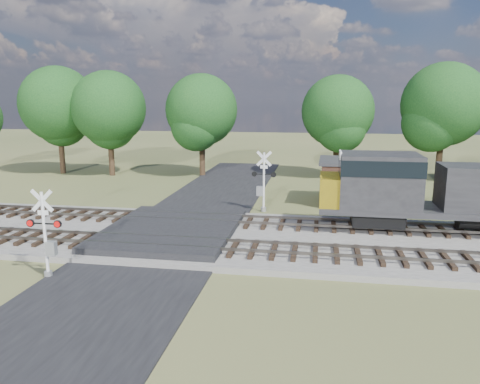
# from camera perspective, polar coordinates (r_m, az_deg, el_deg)

# --- Properties ---
(ground) EXTENTS (160.00, 160.00, 0.00)m
(ground) POSITION_cam_1_polar(r_m,az_deg,el_deg) (26.18, -8.68, -5.75)
(ground) COLOR #46512B
(ground) RESTS_ON ground
(ballast_bed) EXTENTS (140.00, 10.00, 0.30)m
(ballast_bed) POSITION_cam_1_polar(r_m,az_deg,el_deg) (25.45, 13.75, -6.12)
(ballast_bed) COLOR gray
(ballast_bed) RESTS_ON ground
(road) EXTENTS (7.00, 60.00, 0.08)m
(road) POSITION_cam_1_polar(r_m,az_deg,el_deg) (26.17, -8.68, -5.67)
(road) COLOR black
(road) RESTS_ON ground
(crossing_panel) EXTENTS (7.00, 9.00, 0.62)m
(crossing_panel) POSITION_cam_1_polar(r_m,az_deg,el_deg) (26.55, -8.36, -4.79)
(crossing_panel) COLOR #262628
(crossing_panel) RESTS_ON ground
(track_near) EXTENTS (140.00, 2.60, 0.33)m
(track_near) POSITION_cam_1_polar(r_m,az_deg,el_deg) (23.42, -2.92, -6.66)
(track_near) COLOR black
(track_near) RESTS_ON ballast_bed
(track_far) EXTENTS (140.00, 2.60, 0.33)m
(track_far) POSITION_cam_1_polar(r_m,az_deg,el_deg) (28.12, -0.72, -3.54)
(track_far) COLOR black
(track_far) RESTS_ON ballast_bed
(crossing_signal_near) EXTENTS (1.58, 0.34, 3.92)m
(crossing_signal_near) POSITION_cam_1_polar(r_m,az_deg,el_deg) (21.78, -22.44, -5.60)
(crossing_signal_near) COLOR silver
(crossing_signal_near) RESTS_ON ground
(crossing_signal_far) EXTENTS (1.68, 0.38, 4.18)m
(crossing_signal_far) POSITION_cam_1_polar(r_m,az_deg,el_deg) (31.79, 2.76, 0.67)
(crossing_signal_far) COLOR silver
(crossing_signal_far) RESTS_ON ground
(equipment_shed) EXTENTS (4.86, 4.86, 3.24)m
(equipment_shed) POSITION_cam_1_polar(r_m,az_deg,el_deg) (35.23, 13.46, 1.27)
(equipment_shed) COLOR #47271E
(equipment_shed) RESTS_ON ground
(treeline) EXTENTS (77.19, 11.27, 11.00)m
(treeline) POSITION_cam_1_polar(r_m,az_deg,el_deg) (44.26, 11.51, 9.89)
(treeline) COLOR black
(treeline) RESTS_ON ground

